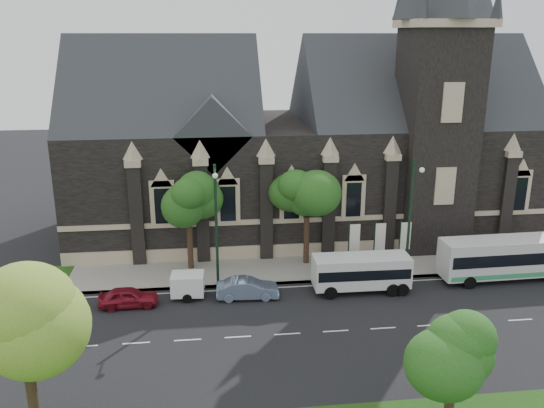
{
  "coord_description": "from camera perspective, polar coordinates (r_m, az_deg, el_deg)",
  "views": [
    {
      "loc": [
        -4.44,
        -29.9,
        17.5
      ],
      "look_at": [
        -0.23,
        6.0,
        6.45
      ],
      "focal_mm": 37.02,
      "sensor_mm": 36.0,
      "label": 1
    }
  ],
  "objects": [
    {
      "name": "car_far_red",
      "position": [
        38.99,
        -14.39,
        -9.16
      ],
      "size": [
        3.94,
        1.64,
        1.33
      ],
      "primitive_type": "imported",
      "rotation": [
        0.0,
        0.0,
        1.59
      ],
      "color": "maroon",
      "rests_on": "ground"
    },
    {
      "name": "sidewalk",
      "position": [
        43.31,
        -0.24,
        -6.73
      ],
      "size": [
        80.0,
        5.0,
        0.15
      ],
      "primitive_type": "cube",
      "color": "gray",
      "rests_on": "ground"
    },
    {
      "name": "tree_park_near",
      "position": [
        24.96,
        -23.42,
        -10.88
      ],
      "size": [
        4.42,
        4.42,
        8.56
      ],
      "color": "black",
      "rests_on": "ground"
    },
    {
      "name": "museum",
      "position": [
        50.48,
        4.37,
        6.29
      ],
      "size": [
        40.0,
        17.7,
        29.9
      ],
      "color": "black",
      "rests_on": "ground"
    },
    {
      "name": "tree_walk_left",
      "position": [
        42.3,
        -8.26,
        0.66
      ],
      "size": [
        3.91,
        3.91,
        7.64
      ],
      "color": "black",
      "rests_on": "ground"
    },
    {
      "name": "box_trailer",
      "position": [
        39.3,
        -8.57,
        -8.07
      ],
      "size": [
        3.26,
        1.91,
        1.72
      ],
      "rotation": [
        0.0,
        0.0,
        -0.05
      ],
      "color": "white",
      "rests_on": "ground"
    },
    {
      "name": "tour_coach",
      "position": [
        45.01,
        23.33,
        -4.97
      ],
      "size": [
        10.96,
        2.78,
        3.18
      ],
      "rotation": [
        0.0,
        0.0,
        0.03
      ],
      "color": "silver",
      "rests_on": "ground"
    },
    {
      "name": "banner_flag_center",
      "position": [
        43.63,
        10.73,
        -3.59
      ],
      "size": [
        0.9,
        0.1,
        4.0
      ],
      "color": "black",
      "rests_on": "ground"
    },
    {
      "name": "tree_walk_right",
      "position": [
        42.95,
        3.83,
        1.17
      ],
      "size": [
        4.08,
        4.08,
        7.8
      ],
      "color": "black",
      "rests_on": "ground"
    },
    {
      "name": "sedan",
      "position": [
        38.93,
        -2.5,
        -8.58
      ],
      "size": [
        4.34,
        1.68,
        1.41
      ],
      "primitive_type": "imported",
      "rotation": [
        0.0,
        0.0,
        1.53
      ],
      "color": "#7D90B4",
      "rests_on": "ground"
    },
    {
      "name": "banner_flag_left",
      "position": [
        43.09,
        8.19,
        -3.73
      ],
      "size": [
        0.9,
        0.1,
        4.0
      ],
      "color": "black",
      "rests_on": "ground"
    },
    {
      "name": "ground",
      "position": [
        34.93,
        1.56,
        -13.08
      ],
      "size": [
        160.0,
        160.0,
        0.0
      ],
      "primitive_type": "plane",
      "color": "black",
      "rests_on": "ground"
    },
    {
      "name": "street_lamp_near",
      "position": [
        41.6,
        13.96,
        -0.85
      ],
      "size": [
        0.36,
        1.88,
        9.0
      ],
      "color": "black",
      "rests_on": "ground"
    },
    {
      "name": "street_lamp_mid",
      "position": [
        39.02,
        -5.7,
        -1.61
      ],
      "size": [
        0.36,
        1.88,
        9.0
      ],
      "color": "black",
      "rests_on": "ground"
    },
    {
      "name": "tree_park_east",
      "position": [
        26.5,
        18.4,
        -13.05
      ],
      "size": [
        3.4,
        3.4,
        6.28
      ],
      "color": "black",
      "rests_on": "ground"
    },
    {
      "name": "shuttle_bus",
      "position": [
        40.08,
        9.1,
        -6.74
      ],
      "size": [
        6.78,
        2.48,
        2.6
      ],
      "rotation": [
        0.0,
        0.0,
        -0.01
      ],
      "color": "silver",
      "rests_on": "ground"
    },
    {
      "name": "banner_flag_right",
      "position": [
        44.26,
        13.21,
        -3.45
      ],
      "size": [
        0.9,
        0.1,
        4.0
      ],
      "color": "black",
      "rests_on": "ground"
    }
  ]
}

